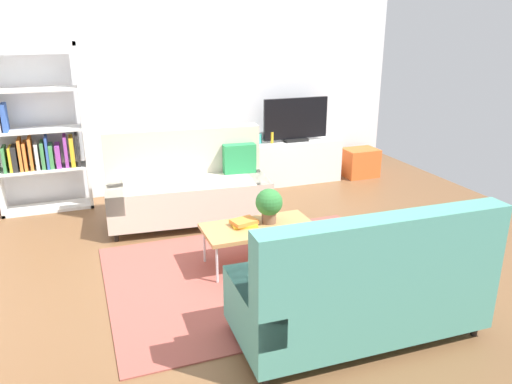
# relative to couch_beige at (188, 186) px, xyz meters

# --- Properties ---
(ground_plane) EXTENTS (7.68, 7.68, 0.00)m
(ground_plane) POSITION_rel_couch_beige_xyz_m (0.28, -1.47, -0.44)
(ground_plane) COLOR brown
(wall_far) EXTENTS (6.40, 0.12, 2.90)m
(wall_far) POSITION_rel_couch_beige_xyz_m (0.28, 1.33, 1.01)
(wall_far) COLOR silver
(wall_far) RESTS_ON ground_plane
(area_rug) EXTENTS (2.90, 2.20, 0.01)m
(area_rug) POSITION_rel_couch_beige_xyz_m (0.33, -1.62, -0.44)
(area_rug) COLOR #9E4C42
(area_rug) RESTS_ON ground_plane
(couch_beige) EXTENTS (1.96, 1.00, 1.10)m
(couch_beige) POSITION_rel_couch_beige_xyz_m (0.00, 0.00, 0.00)
(couch_beige) COLOR beige
(couch_beige) RESTS_ON ground_plane
(couch_green) EXTENTS (1.92, 0.88, 1.10)m
(couch_green) POSITION_rel_couch_beige_xyz_m (0.66, -2.84, 0.01)
(couch_green) COLOR teal
(couch_green) RESTS_ON ground_plane
(coffee_table) EXTENTS (1.10, 0.56, 0.42)m
(coffee_table) POSITION_rel_couch_beige_xyz_m (0.38, -1.42, -0.05)
(coffee_table) COLOR #B7844C
(coffee_table) RESTS_ON ground_plane
(tv_console) EXTENTS (1.40, 0.44, 0.64)m
(tv_console) POSITION_rel_couch_beige_xyz_m (1.86, 0.99, -0.12)
(tv_console) COLOR silver
(tv_console) RESTS_ON ground_plane
(tv) EXTENTS (1.00, 0.20, 0.64)m
(tv) POSITION_rel_couch_beige_xyz_m (1.86, 0.97, 0.51)
(tv) COLOR black
(tv) RESTS_ON tv_console
(bookshelf) EXTENTS (1.10, 0.36, 2.10)m
(bookshelf) POSITION_rel_couch_beige_xyz_m (-1.66, 1.01, 0.53)
(bookshelf) COLOR white
(bookshelf) RESTS_ON ground_plane
(storage_trunk) EXTENTS (0.52, 0.40, 0.44)m
(storage_trunk) POSITION_rel_couch_beige_xyz_m (2.96, 0.89, -0.22)
(storage_trunk) COLOR orange
(storage_trunk) RESTS_ON ground_plane
(potted_plant) EXTENTS (0.27, 0.27, 0.35)m
(potted_plant) POSITION_rel_couch_beige_xyz_m (0.51, -1.37, 0.18)
(potted_plant) COLOR brown
(potted_plant) RESTS_ON coffee_table
(table_book_0) EXTENTS (0.25, 0.20, 0.02)m
(table_book_0) POSITION_rel_couch_beige_xyz_m (0.25, -1.36, -0.01)
(table_book_0) COLOR gold
(table_book_0) RESTS_ON coffee_table
(table_book_1) EXTENTS (0.28, 0.23, 0.04)m
(table_book_1) POSITION_rel_couch_beige_xyz_m (0.25, -1.36, 0.02)
(table_book_1) COLOR orange
(table_book_1) RESTS_ON table_book_0
(vase_0) EXTENTS (0.14, 0.14, 0.14)m
(vase_0) POSITION_rel_couch_beige_xyz_m (1.28, 1.04, 0.27)
(vase_0) COLOR #33B29E
(vase_0) RESTS_ON tv_console
(bottle_0) EXTENTS (0.04, 0.04, 0.17)m
(bottle_0) POSITION_rel_couch_beige_xyz_m (1.47, 0.95, 0.28)
(bottle_0) COLOR gold
(bottle_0) RESTS_ON tv_console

